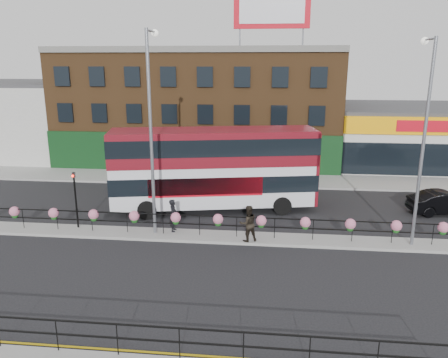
# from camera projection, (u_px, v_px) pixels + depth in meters

# --- Properties ---
(ground) EXTENTS (120.00, 120.00, 0.00)m
(ground) POSITION_uv_depth(u_px,v_px,m) (218.00, 238.00, 23.45)
(ground) COLOR black
(ground) RESTS_ON ground
(north_pavement) EXTENTS (60.00, 4.00, 0.15)m
(north_pavement) POSITION_uv_depth(u_px,v_px,m) (236.00, 179.00, 34.95)
(north_pavement) COLOR gray
(north_pavement) RESTS_ON ground
(median) EXTENTS (60.00, 1.60, 0.15)m
(median) POSITION_uv_depth(u_px,v_px,m) (218.00, 237.00, 23.43)
(median) COLOR gray
(median) RESTS_ON ground
(yellow_line_inner) EXTENTS (60.00, 0.10, 0.01)m
(yellow_line_inner) POSITION_uv_depth(u_px,v_px,m) (183.00, 355.00, 14.14)
(yellow_line_inner) COLOR gold
(yellow_line_inner) RESTS_ON ground
(yellow_line_outer) EXTENTS (60.00, 0.10, 0.01)m
(yellow_line_outer) POSITION_uv_depth(u_px,v_px,m) (181.00, 358.00, 13.97)
(yellow_line_outer) COLOR gold
(yellow_line_outer) RESTS_ON ground
(brick_building) EXTENTS (25.00, 12.21, 10.30)m
(brick_building) POSITION_uv_depth(u_px,v_px,m) (201.00, 105.00, 41.69)
(brick_building) COLOR brown
(brick_building) RESTS_ON ground
(supermarket) EXTENTS (15.00, 12.25, 5.30)m
(supermarket) POSITION_uv_depth(u_px,v_px,m) (416.00, 135.00, 40.23)
(supermarket) COLOR silver
(supermarket) RESTS_ON ground
(warehouse_west) EXTENTS (15.50, 12.00, 7.30)m
(warehouse_west) POSITION_uv_depth(u_px,v_px,m) (4.00, 118.00, 44.18)
(warehouse_west) COLOR #B9B8B3
(warehouse_west) RESTS_ON ground
(billboard) EXTENTS (6.00, 0.29, 4.40)m
(billboard) POSITION_uv_depth(u_px,v_px,m) (272.00, 9.00, 34.15)
(billboard) COLOR red
(billboard) RESTS_ON brick_building
(median_railing) EXTENTS (30.04, 0.56, 1.23)m
(median_railing) POSITION_uv_depth(u_px,v_px,m) (218.00, 220.00, 23.18)
(median_railing) COLOR black
(median_railing) RESTS_ON median
(south_railing) EXTENTS (20.04, 0.05, 1.12)m
(south_railing) POSITION_uv_depth(u_px,v_px,m) (117.00, 332.00, 13.71)
(south_railing) COLOR black
(south_railing) RESTS_ON south_pavement
(double_decker_bus) EXTENTS (13.07, 5.41, 5.16)m
(double_decker_bus) POSITION_uv_depth(u_px,v_px,m) (214.00, 161.00, 27.25)
(double_decker_bus) COLOR silver
(double_decker_bus) RESTS_ON ground
(car) EXTENTS (2.88, 4.85, 1.44)m
(car) POSITION_uv_depth(u_px,v_px,m) (445.00, 203.00, 27.06)
(car) COLOR black
(car) RESTS_ON ground
(pedestrian_a) EXTENTS (0.69, 0.48, 1.81)m
(pedestrian_a) POSITION_uv_depth(u_px,v_px,m) (173.00, 215.00, 23.85)
(pedestrian_a) COLOR black
(pedestrian_a) RESTS_ON median
(pedestrian_b) EXTENTS (1.48, 1.43, 1.93)m
(pedestrian_b) POSITION_uv_depth(u_px,v_px,m) (248.00, 223.00, 22.50)
(pedestrian_b) COLOR black
(pedestrian_b) RESTS_ON median
(lamp_column_west) EXTENTS (0.38, 1.87, 10.66)m
(lamp_column_west) POSITION_uv_depth(u_px,v_px,m) (152.00, 116.00, 22.47)
(lamp_column_west) COLOR gray
(lamp_column_west) RESTS_ON median
(lamp_column_east) EXTENTS (0.37, 1.79, 10.19)m
(lamp_column_east) POSITION_uv_depth(u_px,v_px,m) (424.00, 126.00, 20.99)
(lamp_column_east) COLOR gray
(lamp_column_east) RESTS_ON median
(traffic_light_median) EXTENTS (0.15, 0.28, 3.65)m
(traffic_light_median) POSITION_uv_depth(u_px,v_px,m) (75.00, 188.00, 24.01)
(traffic_light_median) COLOR black
(traffic_light_median) RESTS_ON median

